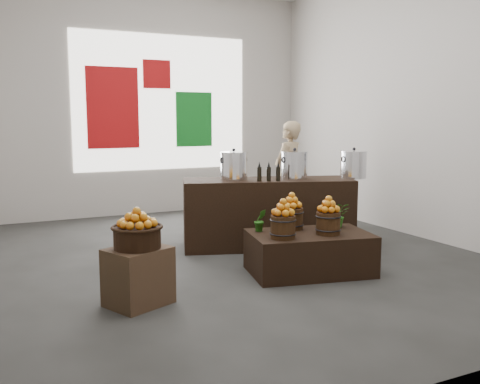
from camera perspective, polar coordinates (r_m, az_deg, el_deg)
name	(u,v)px	position (r m, az deg, el deg)	size (l,w,h in m)	color
ground	(229,257)	(6.73, -1.23, -6.98)	(7.00, 7.00, 0.00)	#343432
back_wall	(146,102)	(9.79, -10.00, 9.39)	(6.00, 0.04, 4.00)	#B2ABA4
back_opening	(162,103)	(9.86, -8.27, 9.41)	(3.20, 0.02, 2.40)	white
deco_red_left	(113,108)	(9.61, -13.41, 8.72)	(0.90, 0.04, 1.40)	#A90D0F
deco_green_right	(194,119)	(10.05, -4.93, 7.72)	(0.70, 0.04, 1.00)	#116D1E
deco_red_upper	(157,74)	(9.85, -8.88, 12.32)	(0.50, 0.04, 0.50)	#A90D0F
crate	(138,276)	(5.11, -10.79, -8.84)	(0.54, 0.44, 0.54)	#523726
wicker_basket	(137,238)	(5.02, -10.90, -4.80)	(0.43, 0.43, 0.20)	black
apples_in_basket	(137,217)	(4.98, -10.96, -2.68)	(0.34, 0.34, 0.18)	#A71D05
display_table	(309,253)	(6.07, 7.42, -6.46)	(1.32, 0.82, 0.46)	black
apple_bucket_front_left	(283,227)	(5.70, 4.60, -3.74)	(0.26, 0.26, 0.24)	#361D0E
apples_in_bucket_front_left	(283,207)	(5.66, 4.63, -1.65)	(0.20, 0.20, 0.18)	#A71D05
apple_bucket_front_right	(328,223)	(5.97, 9.39, -3.30)	(0.26, 0.26, 0.24)	#361D0E
apples_in_bucket_front_right	(329,204)	(5.93, 9.43, -1.29)	(0.20, 0.20, 0.18)	#A71D05
apple_bucket_rear	(291,219)	(6.18, 5.51, -2.84)	(0.26, 0.26, 0.24)	#361D0E
apples_in_bucket_rear	(292,200)	(6.14, 5.54, -0.91)	(0.20, 0.20, 0.18)	#A71D05
herb_garnish_right	(337,215)	(6.35, 10.35, -2.43)	(0.26, 0.23, 0.29)	#1E5812
herb_garnish_left	(260,220)	(6.03, 2.17, -3.03)	(0.14, 0.11, 0.25)	#1E5812
counter	(268,213)	(7.19, 2.98, -2.27)	(2.25, 0.71, 0.92)	black
stock_pot_left	(234,167)	(7.04, -0.67, 2.73)	(0.35, 0.35, 0.35)	silver
stock_pot_center	(294,166)	(7.18, 5.83, 2.79)	(0.35, 0.35, 0.35)	silver
stock_pot_right	(354,165)	(7.40, 12.02, 2.81)	(0.35, 0.35, 0.35)	silver
oil_cruets	(271,171)	(6.89, 3.34, 2.22)	(0.25, 0.06, 0.26)	black
shopper	(288,173)	(8.77, 5.16, 2.06)	(0.61, 0.40, 1.68)	tan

